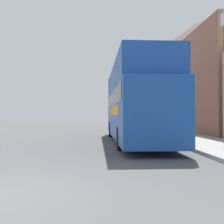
{
  "coord_description": "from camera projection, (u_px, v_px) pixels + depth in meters",
  "views": [
    {
      "loc": [
        2.05,
        -4.74,
        1.47
      ],
      "look_at": [
        2.93,
        10.83,
        1.66
      ],
      "focal_mm": 42.0,
      "sensor_mm": 36.0,
      "label": 1
    }
  ],
  "objects": [
    {
      "name": "lamp_post_third",
      "position": [
        141.0,
        98.0,
        25.7
      ],
      "size": [
        0.35,
        0.35,
        4.29
      ],
      "color": "black",
      "rests_on": "sidewalk"
    },
    {
      "name": "lamp_post_second",
      "position": [
        161.0,
        81.0,
        17.16
      ],
      "size": [
        0.35,
        0.35,
        5.22
      ],
      "color": "black",
      "rests_on": "sidewalk"
    },
    {
      "name": "tour_bus",
      "position": [
        134.0,
        109.0,
        14.45
      ],
      "size": [
        2.47,
        11.41,
        4.08
      ],
      "rotation": [
        0.0,
        0.0,
        0.0
      ],
      "color": "#19479E",
      "rests_on": "ground_plane"
    },
    {
      "name": "sidewalk",
      "position": [
        160.0,
        131.0,
        23.0
      ],
      "size": [
        3.38,
        108.0,
        0.14
      ],
      "color": "#999993",
      "rests_on": "ground_plane"
    },
    {
      "name": "parked_car_ahead_of_bus",
      "position": [
        128.0,
        124.0,
        23.35
      ],
      "size": [
        1.8,
        4.14,
        1.44
      ],
      "rotation": [
        0.0,
        0.0,
        0.01
      ],
      "color": "navy",
      "rests_on": "ground_plane"
    },
    {
      "name": "ground_plane",
      "position": [
        76.0,
        130.0,
        25.56
      ],
      "size": [
        144.0,
        144.0,
        0.0
      ],
      "primitive_type": "plane",
      "color": "#4C4C4F"
    },
    {
      "name": "brick_terrace_rear",
      "position": [
        197.0,
        76.0,
        26.85
      ],
      "size": [
        6.0,
        22.21,
        10.95
      ],
      "color": "#9E664C",
      "rests_on": "ground_plane"
    }
  ]
}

